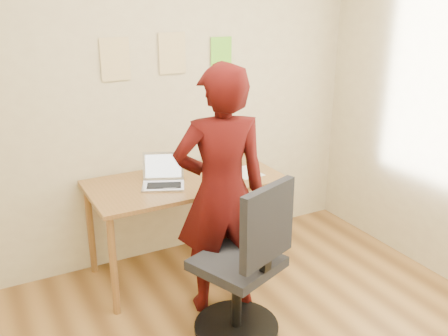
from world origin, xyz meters
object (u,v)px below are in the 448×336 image
desk (185,191)px  laptop (163,178)px  phone (232,182)px  person (221,193)px  office_chair (246,272)px

desk → laptop: size_ratio=3.77×
phone → person: bearing=-117.7°
desk → laptop: bearing=-176.2°
desk → person: 0.57m
office_chair → desk: bearing=68.7°
phone → office_chair: bearing=-101.6°
desk → office_chair: bearing=-90.1°
laptop → office_chair: size_ratio=0.36×
phone → office_chair: (-0.28, -0.68, -0.30)m
laptop → office_chair: bearing=-55.4°
desk → phone: bearing=-37.1°
phone → office_chair: 0.79m
laptop → office_chair: (0.17, -0.87, -0.34)m
laptop → phone: 0.49m
desk → laptop: (-0.17, -0.01, 0.14)m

